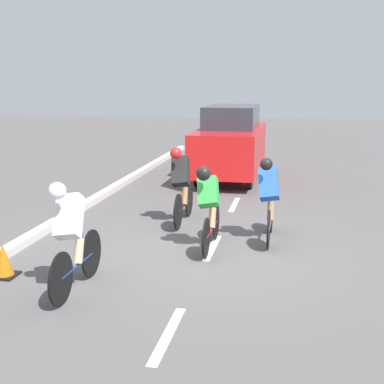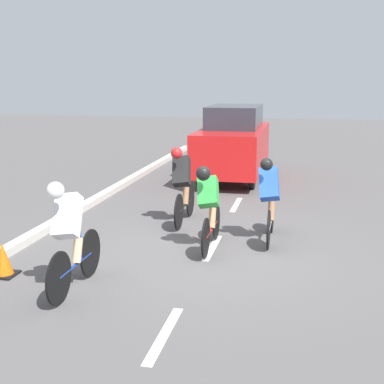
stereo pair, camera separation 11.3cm
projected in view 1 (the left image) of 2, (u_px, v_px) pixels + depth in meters
The scene contains 11 objects.
ground_plane at pixel (212, 249), 8.98m from camera, with size 60.00×60.00×0.00m, color #565454.
lane_stripe_near at pixel (168, 335), 5.97m from camera, with size 0.12×1.40×0.01m, color white.
lane_stripe_mid at pixel (212, 247), 9.05m from camera, with size 0.12×1.40×0.01m, color white.
lane_stripe_far at pixel (234, 204), 12.12m from camera, with size 0.12×1.40×0.01m, color white.
curb at pixel (37, 233), 9.63m from camera, with size 0.20×24.85×0.14m, color beige.
cyclist_green at pixel (209, 204), 8.81m from camera, with size 0.40×1.70×1.45m.
cyclist_white at pixel (71, 234), 7.02m from camera, with size 0.40×1.72×1.55m.
cyclist_blue at pixel (269, 197), 9.27m from camera, with size 0.40×1.69×1.51m.
cyclist_black at pixel (181, 183), 10.40m from camera, with size 0.40×1.73×1.54m.
support_car at pixel (231, 142), 15.13m from camera, with size 1.70×4.44×2.05m.
traffic_cone at pixel (3, 261), 7.69m from camera, with size 0.36×0.36×0.49m.
Camera 1 is at (-1.33, 8.48, 2.81)m, focal length 50.00 mm.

